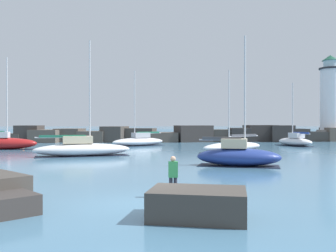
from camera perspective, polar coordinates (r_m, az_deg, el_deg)
ground_plane at (r=13.64m, az=-4.59°, el=-11.83°), size 600.00×600.00×0.00m
open_sea_beyond at (r=118.19m, az=-3.35°, el=-0.94°), size 400.00×116.00×0.01m
breakwater_jetty at (r=58.14m, az=-2.93°, el=-1.33°), size 65.65×6.76×2.56m
lighthouse at (r=65.85m, az=23.48°, el=3.14°), size 4.15×4.15×13.85m
foreground_rocks at (r=13.84m, az=-22.97°, el=-9.68°), size 12.42×6.52×1.04m
sailboat_moored_0 at (r=44.72m, az=-24.04°, el=-2.34°), size 7.55×2.27×10.08m
sailboat_moored_1 at (r=33.66m, az=-12.96°, el=-3.37°), size 8.64×4.18×10.16m
sailboat_moored_2 at (r=49.90m, az=18.79°, el=-2.18°), size 3.80×6.17×8.02m
sailboat_moored_3 at (r=38.34m, az=9.92°, el=-3.10°), size 7.67×6.01×8.20m
sailboat_moored_4 at (r=47.59m, az=-4.49°, el=-2.28°), size 7.29×5.71×9.44m
sailboat_moored_6 at (r=25.77m, az=10.62°, el=-4.45°), size 6.05×3.80×8.76m
mooring_buoy_orange_near at (r=50.41m, az=-21.40°, el=-2.43°), size 0.76×0.76×0.96m
person_on_rocks at (r=14.69m, az=0.78°, el=-7.39°), size 0.36×0.22×1.61m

